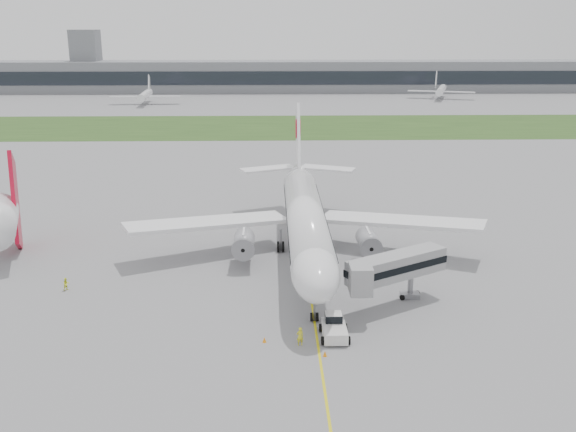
{
  "coord_description": "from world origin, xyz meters",
  "views": [
    {
      "loc": [
        -4.36,
        -76.17,
        29.68
      ],
      "look_at": [
        -2.32,
        2.0,
        6.44
      ],
      "focal_mm": 40.0,
      "sensor_mm": 36.0,
      "label": 1
    }
  ],
  "objects_px": {
    "neighbor_aircraft": "(0,218)",
    "ground_crew_near": "(300,336)",
    "jet_bridge": "(392,268)",
    "airliner": "(305,215)",
    "pushback_tug": "(334,327)"
  },
  "relations": [
    {
      "from": "airliner",
      "to": "neighbor_aircraft",
      "type": "relative_size",
      "value": 3.03
    },
    {
      "from": "jet_bridge",
      "to": "ground_crew_near",
      "type": "xyz_separation_m",
      "value": [
        -10.32,
        -8.7,
        -3.54
      ]
    },
    {
      "from": "pushback_tug",
      "to": "neighbor_aircraft",
      "type": "bearing_deg",
      "value": 150.67
    },
    {
      "from": "airliner",
      "to": "neighbor_aircraft",
      "type": "height_order",
      "value": "airliner"
    },
    {
      "from": "jet_bridge",
      "to": "airliner",
      "type": "bearing_deg",
      "value": 86.65
    },
    {
      "from": "neighbor_aircraft",
      "to": "jet_bridge",
      "type": "bearing_deg",
      "value": -36.76
    },
    {
      "from": "neighbor_aircraft",
      "to": "pushback_tug",
      "type": "bearing_deg",
      "value": -47.38
    },
    {
      "from": "neighbor_aircraft",
      "to": "ground_crew_near",
      "type": "bearing_deg",
      "value": -51.45
    },
    {
      "from": "ground_crew_near",
      "to": "neighbor_aircraft",
      "type": "xyz_separation_m",
      "value": [
        -38.03,
        24.88,
        4.74
      ]
    },
    {
      "from": "airliner",
      "to": "jet_bridge",
      "type": "distance_m",
      "value": 18.62
    },
    {
      "from": "jet_bridge",
      "to": "ground_crew_near",
      "type": "height_order",
      "value": "jet_bridge"
    },
    {
      "from": "pushback_tug",
      "to": "jet_bridge",
      "type": "height_order",
      "value": "jet_bridge"
    },
    {
      "from": "airliner",
      "to": "pushback_tug",
      "type": "bearing_deg",
      "value": -85.79
    },
    {
      "from": "airliner",
      "to": "jet_bridge",
      "type": "bearing_deg",
      "value": -62.52
    },
    {
      "from": "ground_crew_near",
      "to": "neighbor_aircraft",
      "type": "distance_m",
      "value": 45.69
    }
  ]
}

